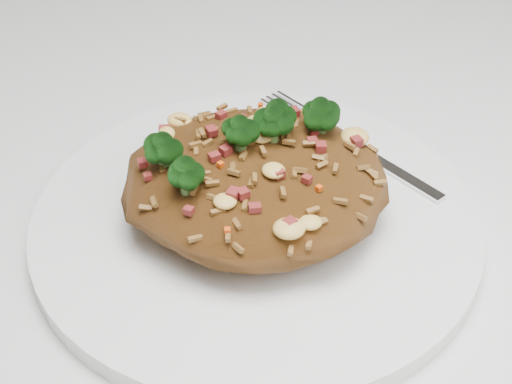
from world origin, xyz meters
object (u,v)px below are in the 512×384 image
fried_rice (256,169)px  plate (256,219)px  dining_table (191,245)px  fork (356,148)px

fried_rice → plate: bearing=-89.3°
plate → fried_rice: 0.04m
dining_table → fork: 0.16m
dining_table → plate: 0.14m
fried_rice → fork: (0.07, 0.06, -0.03)m
dining_table → fork: size_ratio=9.17×
plate → fried_rice: bearing=90.7°
fried_rice → fork: size_ratio=1.21×
dining_table → plate: size_ratio=4.35×
plate → fork: 0.09m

